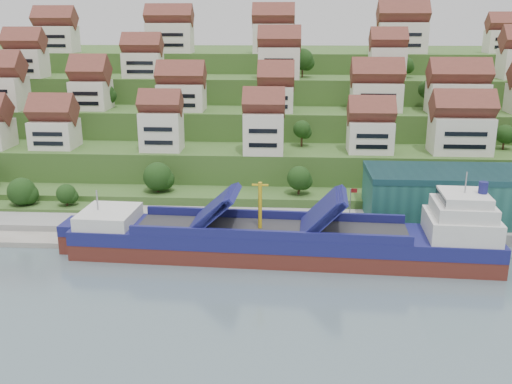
{
  "coord_description": "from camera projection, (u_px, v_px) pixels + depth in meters",
  "views": [
    {
      "loc": [
        6.27,
        -93.59,
        40.16
      ],
      "look_at": [
        -0.11,
        14.0,
        8.0
      ],
      "focal_mm": 40.0,
      "sensor_mm": 36.0,
      "label": 1
    }
  ],
  "objects": [
    {
      "name": "ground",
      "position": [
        252.0,
        257.0,
        101.37
      ],
      "size": [
        300.0,
        300.0,
        0.0
      ],
      "primitive_type": "plane",
      "color": "slate",
      "rests_on": "ground"
    },
    {
      "name": "quay",
      "position": [
        356.0,
        225.0,
        114.27
      ],
      "size": [
        180.0,
        14.0,
        2.2
      ],
      "primitive_type": "cube",
      "color": "gray",
      "rests_on": "ground"
    },
    {
      "name": "hillside",
      "position": [
        272.0,
        111.0,
        197.38
      ],
      "size": [
        260.0,
        128.0,
        31.0
      ],
      "color": "#2D4C1E",
      "rests_on": "ground"
    },
    {
      "name": "hillside_village",
      "position": [
        280.0,
        83.0,
        152.4
      ],
      "size": [
        154.94,
        63.93,
        29.11
      ],
      "color": "silver",
      "rests_on": "ground"
    },
    {
      "name": "hillside_trees",
      "position": [
        210.0,
        124.0,
        139.65
      ],
      "size": [
        143.62,
        62.63,
        30.32
      ],
      "color": "#1D3F15",
      "rests_on": "ground"
    },
    {
      "name": "flagpole",
      "position": [
        351.0,
        205.0,
        107.94
      ],
      "size": [
        1.28,
        0.16,
        8.0
      ],
      "color": "gray",
      "rests_on": "quay"
    },
    {
      "name": "cargo_ship",
      "position": [
        293.0,
        241.0,
        100.32
      ],
      "size": [
        74.54,
        15.3,
        16.37
      ],
      "rotation": [
        0.0,
        0.0,
        -0.05
      ],
      "color": "#55211A",
      "rests_on": "ground"
    }
  ]
}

